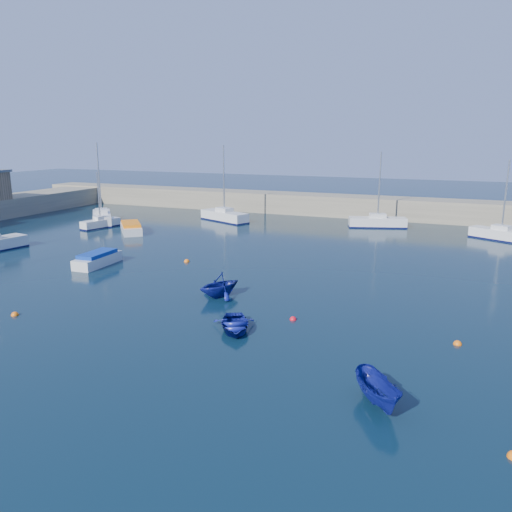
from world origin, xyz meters
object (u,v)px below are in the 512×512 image
at_px(sailboat_3, 101,223).
at_px(sailboat_4, 102,217).
at_px(motorboat_2, 131,228).
at_px(sailboat_5, 224,216).
at_px(sailboat_7, 501,234).
at_px(dinghy_left, 219,285).
at_px(sailboat_6, 377,222).
at_px(dinghy_center, 234,325).
at_px(motorboat_1, 98,259).
at_px(dinghy_right, 378,392).

height_order(sailboat_3, sailboat_4, sailboat_4).
bearing_deg(motorboat_2, sailboat_5, 19.72).
relative_size(sailboat_3, motorboat_2, 1.18).
height_order(sailboat_7, dinghy_left, sailboat_7).
height_order(sailboat_6, dinghy_center, sailboat_6).
xyz_separation_m(sailboat_3, sailboat_6, (28.84, 12.44, 0.09)).
bearing_deg(motorboat_2, sailboat_4, 110.71).
distance_m(sailboat_3, sailboat_5, 14.50).
height_order(sailboat_5, motorboat_1, sailboat_5).
distance_m(motorboat_1, dinghy_right, 27.53).
xyz_separation_m(motorboat_1, dinghy_left, (12.61, -3.47, 0.28)).
bearing_deg(motorboat_1, sailboat_7, 35.13).
distance_m(motorboat_2, dinghy_right, 39.92).
xyz_separation_m(sailboat_3, motorboat_2, (4.94, -1.06, -0.01)).
bearing_deg(sailboat_3, sailboat_6, 36.88).
bearing_deg(sailboat_7, motorboat_1, 156.19).
distance_m(sailboat_3, motorboat_2, 5.05).
bearing_deg(dinghy_center, dinghy_left, 97.29).
distance_m(sailboat_3, dinghy_left, 29.35).
bearing_deg(sailboat_5, sailboat_3, 155.16).
distance_m(motorboat_1, dinghy_left, 13.08).
bearing_deg(sailboat_7, sailboat_4, 127.62).
height_order(dinghy_center, dinghy_right, dinghy_right).
relative_size(sailboat_4, dinghy_left, 3.13).
bearing_deg(sailboat_3, sailboat_5, 54.96).
bearing_deg(sailboat_4, motorboat_1, -91.66).
bearing_deg(sailboat_6, sailboat_5, 81.01).
bearing_deg(dinghy_right, sailboat_3, 108.91).
bearing_deg(dinghy_right, motorboat_2, 105.81).
distance_m(motorboat_1, dinghy_center, 18.00).
bearing_deg(dinghy_left, sailboat_5, 142.20).
bearing_deg(sailboat_3, dinghy_left, -22.54).
bearing_deg(sailboat_4, dinghy_center, -80.65).
bearing_deg(sailboat_7, dinghy_left, 175.12).
xyz_separation_m(sailboat_6, dinghy_right, (6.47, -39.40, -0.04)).
bearing_deg(dinghy_right, dinghy_left, 106.42).
relative_size(sailboat_4, motorboat_2, 1.79).
xyz_separation_m(sailboat_5, motorboat_2, (-5.93, -10.65, -0.13)).
height_order(motorboat_2, dinghy_left, dinghy_left).
bearing_deg(sailboat_6, sailboat_7, -120.32).
xyz_separation_m(sailboat_7, motorboat_1, (-30.30, -23.52, -0.08)).
bearing_deg(sailboat_7, dinghy_right, -161.09).
height_order(sailboat_4, dinghy_center, sailboat_4).
bearing_deg(sailboat_7, sailboat_6, 106.08).
distance_m(sailboat_6, dinghy_center, 34.66).
xyz_separation_m(sailboat_5, sailboat_6, (17.97, 2.86, -0.03)).
relative_size(sailboat_5, motorboat_2, 1.73).
bearing_deg(dinghy_center, motorboat_1, 125.28).
relative_size(sailboat_7, dinghy_left, 2.63).
relative_size(sailboat_4, sailboat_6, 1.11).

